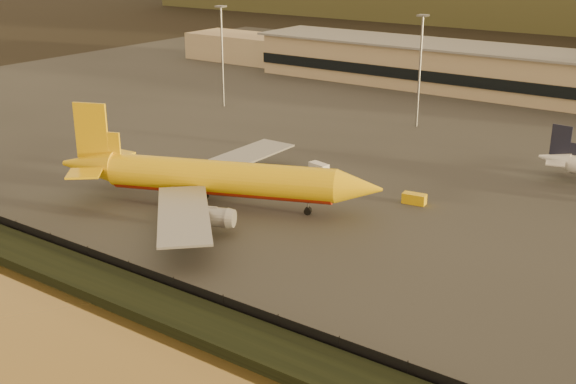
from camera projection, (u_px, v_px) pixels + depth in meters
ground at (229, 256)px, 101.00m from camera, size 900.00×900.00×0.00m
embankment at (139, 299)px, 87.72m from camera, size 320.00×7.00×1.40m
tarmac at (481, 120)px, 173.86m from camera, size 320.00×220.00×0.20m
perimeter_fence at (163, 282)px, 90.58m from camera, size 300.00×0.05×2.20m
terminal_building at (474, 70)px, 203.12m from camera, size 202.00×25.00×12.60m
apron_light_masts at (523, 75)px, 145.06m from camera, size 152.20×12.20×25.40m
dhl_cargo_jet at (216, 179)px, 116.93m from camera, size 52.25×49.44×16.26m
gse_vehicle_yellow at (414, 199)px, 119.60m from camera, size 4.06×2.25×1.74m
gse_vehicle_white at (319, 168)px, 135.28m from camera, size 4.22×2.65×1.76m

